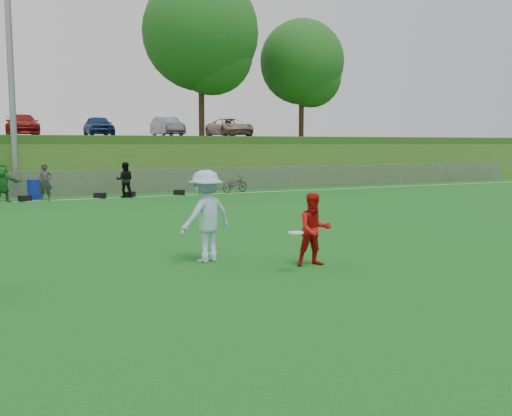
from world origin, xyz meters
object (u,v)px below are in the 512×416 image
player_blue (206,216)px  bicycle (235,184)px  frisbee (296,233)px  recycling_bin (34,189)px  player_red_center (314,229)px

player_blue → bicycle: player_blue is taller
frisbee → recycling_bin: size_ratio=0.34×
bicycle → player_blue: bearing=134.9°
player_red_center → frisbee: bearing=-138.9°
player_red_center → bicycle: player_red_center is taller
player_red_center → recycling_bin: (-4.25, 18.15, -0.31)m
frisbee → bicycle: (6.29, 17.83, -0.36)m
recycling_bin → frisbee: bearing=-79.1°
player_red_center → player_blue: 2.38m
frisbee → player_red_center: bearing=31.3°
bicycle → recycling_bin: bearing=65.8°
player_blue → frisbee: player_blue is taller
recycling_bin → bicycle: bearing=-4.2°
player_red_center → recycling_bin: bearing=113.0°
player_red_center → bicycle: (5.62, 17.42, -0.33)m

